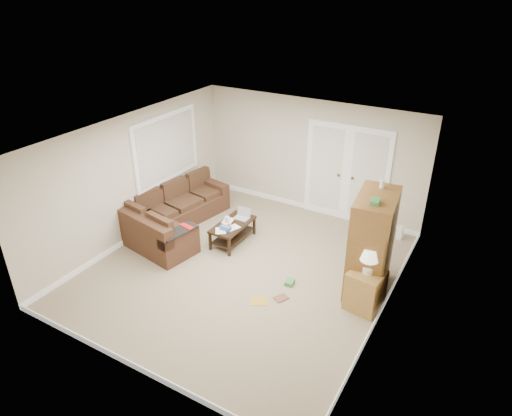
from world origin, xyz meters
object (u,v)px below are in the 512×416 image
Objects in this scene: side_cabinet at (366,287)px; coffee_table at (233,231)px; tv_armoire at (371,244)px; sectional_sofa at (170,218)px.

coffee_table is at bearing 175.00° from side_cabinet.
coffee_table is 0.54× the size of tv_armoire.
side_cabinet is (2.88, -0.65, 0.16)m from coffee_table.
tv_armoire is at bearing 12.28° from sectional_sofa.
sectional_sofa is at bearing 175.16° from tv_armoire.
side_cabinet is at bearing 5.43° from sectional_sofa.
tv_armoire is at bearing -3.14° from coffee_table.
tv_armoire is 1.72× the size of side_cabinet.
sectional_sofa is 1.38m from coffee_table.
coffee_table is (1.35, 0.28, -0.08)m from sectional_sofa.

